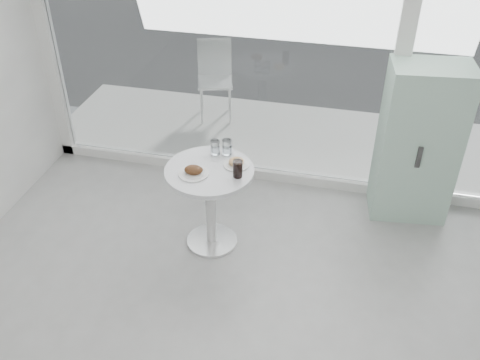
% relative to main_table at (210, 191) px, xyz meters
% --- Properties ---
extents(room_shell, '(6.00, 6.00, 6.00)m').
position_rel_main_table_xyz_m(room_shell, '(0.50, -2.46, 1.36)').
color(room_shell, white).
rests_on(room_shell, ground).
extents(storefront, '(5.00, 0.14, 3.00)m').
position_rel_main_table_xyz_m(storefront, '(0.57, 1.10, 1.16)').
color(storefront, white).
rests_on(storefront, ground).
extents(main_table, '(0.72, 0.72, 0.77)m').
position_rel_main_table_xyz_m(main_table, '(0.00, 0.00, 0.00)').
color(main_table, silver).
rests_on(main_table, ground).
extents(patio_deck, '(5.60, 1.60, 0.05)m').
position_rel_main_table_xyz_m(patio_deck, '(0.50, 1.90, -0.53)').
color(patio_deck, silver).
rests_on(patio_deck, ground).
extents(mint_cabinet, '(0.71, 0.52, 1.45)m').
position_rel_main_table_xyz_m(mint_cabinet, '(1.65, 0.88, 0.17)').
color(mint_cabinet, '#A0CDB6').
rests_on(mint_cabinet, ground).
extents(patio_chair, '(0.49, 0.49, 0.91)m').
position_rel_main_table_xyz_m(patio_chair, '(-0.58, 2.24, 0.02)').
color(patio_chair, silver).
rests_on(patio_chair, patio_deck).
extents(plate_fritter, '(0.24, 0.24, 0.07)m').
position_rel_main_table_xyz_m(plate_fritter, '(-0.10, -0.09, 0.25)').
color(plate_fritter, silver).
rests_on(plate_fritter, main_table).
extents(plate_donut, '(0.21, 0.21, 0.05)m').
position_rel_main_table_xyz_m(plate_donut, '(0.20, 0.11, 0.24)').
color(plate_donut, silver).
rests_on(plate_donut, main_table).
extents(water_tumbler_a, '(0.08, 0.08, 0.13)m').
position_rel_main_table_xyz_m(water_tumbler_a, '(-0.01, 0.24, 0.28)').
color(water_tumbler_a, white).
rests_on(water_tumbler_a, main_table).
extents(water_tumbler_b, '(0.08, 0.08, 0.13)m').
position_rel_main_table_xyz_m(water_tumbler_b, '(0.08, 0.25, 0.28)').
color(water_tumbler_b, white).
rests_on(water_tumbler_b, main_table).
extents(cola_glass, '(0.08, 0.08, 0.14)m').
position_rel_main_table_xyz_m(cola_glass, '(0.25, -0.05, 0.29)').
color(cola_glass, white).
rests_on(cola_glass, main_table).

